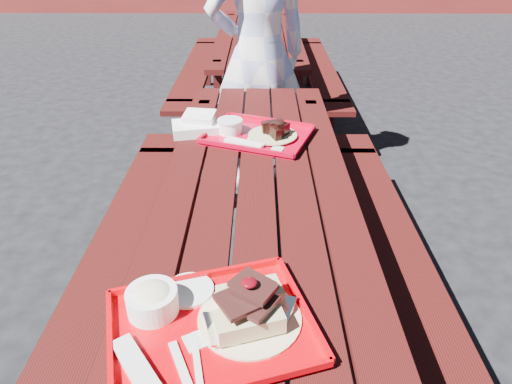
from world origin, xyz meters
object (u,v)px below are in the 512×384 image
(picnic_table_near, at_px, (256,228))
(person, at_px, (258,56))
(near_tray, at_px, (209,314))
(far_tray, at_px, (256,133))
(picnic_table_far, at_px, (258,54))

(picnic_table_near, distance_m, person, 1.41)
(near_tray, distance_m, person, 2.06)
(near_tray, xyz_separation_m, person, (0.12, 2.05, 0.12))
(picnic_table_near, bearing_deg, far_tray, 90.57)
(picnic_table_far, relative_size, near_tray, 4.16)
(picnic_table_far, bearing_deg, picnic_table_near, -90.00)
(picnic_table_far, distance_m, person, 1.47)
(picnic_table_far, height_order, person, person)
(near_tray, xyz_separation_m, far_tray, (0.11, 1.15, -0.01))
(picnic_table_far, relative_size, person, 1.33)
(picnic_table_near, relative_size, picnic_table_far, 1.00)
(far_tray, bearing_deg, near_tray, -95.35)
(picnic_table_far, relative_size, far_tray, 4.31)
(picnic_table_near, bearing_deg, near_tray, -99.31)
(far_tray, bearing_deg, picnic_table_near, -89.43)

